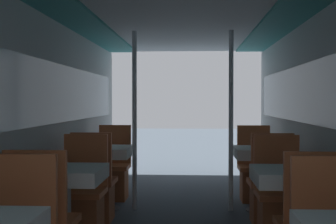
{
  "coord_description": "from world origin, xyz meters",
  "views": [
    {
      "loc": [
        0.12,
        -1.04,
        1.27
      ],
      "look_at": [
        -0.08,
        2.77,
        1.17
      ],
      "focal_mm": 50.0,
      "sensor_mm": 36.0,
      "label": 1
    }
  ],
  "objects_px": {
    "chair_left_near_2": "(95,194)",
    "dining_table_right_1": "(293,182)",
    "chair_left_far_1": "(82,206)",
    "chair_right_far_2": "(255,178)",
    "chair_right_near_2": "(269,196)",
    "chair_right_far_1": "(279,208)",
    "dining_table_left_2": "(105,156)",
    "dining_table_right_2": "(262,157)",
    "chair_left_far_2": "(113,177)",
    "support_pole_left_2": "(135,121)",
    "support_pole_right_2": "(231,121)",
    "dining_table_left_1": "(65,180)"
  },
  "relations": [
    {
      "from": "chair_left_near_2",
      "to": "dining_table_right_1",
      "type": "bearing_deg",
      "value": -31.5
    },
    {
      "from": "chair_left_far_1",
      "to": "chair_right_far_2",
      "type": "relative_size",
      "value": 1.0
    },
    {
      "from": "chair_right_near_2",
      "to": "chair_right_far_1",
      "type": "bearing_deg",
      "value": -90.0
    },
    {
      "from": "dining_table_left_2",
      "to": "chair_right_near_2",
      "type": "bearing_deg",
      "value": -17.21
    },
    {
      "from": "chair_right_far_2",
      "to": "chair_right_near_2",
      "type": "bearing_deg",
      "value": 90.0
    },
    {
      "from": "dining_table_right_2",
      "to": "chair_right_far_1",
      "type": "bearing_deg",
      "value": -90.0
    },
    {
      "from": "chair_left_far_2",
      "to": "support_pole_left_2",
      "type": "xyz_separation_m",
      "value": [
        0.35,
        -0.56,
        0.75
      ]
    },
    {
      "from": "dining_table_right_1",
      "to": "support_pole_right_2",
      "type": "relative_size",
      "value": 0.35
    },
    {
      "from": "dining_table_left_2",
      "to": "dining_table_left_1",
      "type": "bearing_deg",
      "value": -90.0
    },
    {
      "from": "dining_table_left_1",
      "to": "chair_right_far_1",
      "type": "xyz_separation_m",
      "value": [
        1.81,
        0.56,
        -0.34
      ]
    },
    {
      "from": "support_pole_left_2",
      "to": "dining_table_right_1",
      "type": "relative_size",
      "value": 2.85
    },
    {
      "from": "dining_table_left_2",
      "to": "chair_right_far_2",
      "type": "distance_m",
      "value": 1.92
    },
    {
      "from": "chair_right_far_2",
      "to": "support_pole_right_2",
      "type": "height_order",
      "value": "support_pole_right_2"
    },
    {
      "from": "chair_left_near_2",
      "to": "chair_left_far_2",
      "type": "bearing_deg",
      "value": 90.0
    },
    {
      "from": "dining_table_left_1",
      "to": "dining_table_right_1",
      "type": "height_order",
      "value": "same"
    },
    {
      "from": "dining_table_right_2",
      "to": "support_pole_right_2",
      "type": "xyz_separation_m",
      "value": [
        -0.35,
        0.0,
        0.41
      ]
    },
    {
      "from": "dining_table_right_2",
      "to": "chair_right_near_2",
      "type": "height_order",
      "value": "chair_right_near_2"
    },
    {
      "from": "chair_right_far_2",
      "to": "support_pole_right_2",
      "type": "distance_m",
      "value": 1.0
    },
    {
      "from": "dining_table_left_2",
      "to": "dining_table_right_1",
      "type": "xyz_separation_m",
      "value": [
        1.81,
        -1.67,
        0.0
      ]
    },
    {
      "from": "chair_left_near_2",
      "to": "dining_table_right_1",
      "type": "relative_size",
      "value": 1.3
    },
    {
      "from": "chair_left_far_1",
      "to": "chair_right_far_2",
      "type": "distance_m",
      "value": 2.46
    },
    {
      "from": "dining_table_left_1",
      "to": "support_pole_right_2",
      "type": "height_order",
      "value": "support_pole_right_2"
    },
    {
      "from": "dining_table_left_2",
      "to": "chair_right_near_2",
      "type": "distance_m",
      "value": 1.92
    },
    {
      "from": "chair_left_near_2",
      "to": "chair_left_far_2",
      "type": "xyz_separation_m",
      "value": [
        0.0,
        1.12,
        0.0
      ]
    },
    {
      "from": "dining_table_right_2",
      "to": "chair_left_near_2",
      "type": "bearing_deg",
      "value": -162.79
    },
    {
      "from": "chair_right_far_1",
      "to": "chair_right_near_2",
      "type": "relative_size",
      "value": 1.0
    },
    {
      "from": "support_pole_left_2",
      "to": "dining_table_left_2",
      "type": "bearing_deg",
      "value": 180.0
    },
    {
      "from": "dining_table_right_1",
      "to": "chair_right_far_1",
      "type": "relative_size",
      "value": 0.77
    },
    {
      "from": "chair_left_far_1",
      "to": "chair_right_far_1",
      "type": "relative_size",
      "value": 1.0
    },
    {
      "from": "chair_left_near_2",
      "to": "support_pole_right_2",
      "type": "xyz_separation_m",
      "value": [
        1.46,
        0.56,
        0.75
      ]
    },
    {
      "from": "chair_left_far_1",
      "to": "dining_table_right_1",
      "type": "bearing_deg",
      "value": 162.79
    },
    {
      "from": "chair_left_far_2",
      "to": "chair_left_far_1",
      "type": "bearing_deg",
      "value": 90.0
    },
    {
      "from": "dining_table_left_2",
      "to": "dining_table_right_2",
      "type": "bearing_deg",
      "value": 0.0
    },
    {
      "from": "dining_table_right_2",
      "to": "chair_right_far_2",
      "type": "distance_m",
      "value": 0.65
    },
    {
      "from": "dining_table_left_2",
      "to": "chair_left_near_2",
      "type": "height_order",
      "value": "chair_left_near_2"
    },
    {
      "from": "chair_left_far_1",
      "to": "chair_right_far_1",
      "type": "distance_m",
      "value": 1.81
    },
    {
      "from": "dining_table_left_2",
      "to": "chair_left_near_2",
      "type": "bearing_deg",
      "value": -90.0
    },
    {
      "from": "dining_table_right_2",
      "to": "dining_table_left_2",
      "type": "bearing_deg",
      "value": 180.0
    },
    {
      "from": "chair_right_near_2",
      "to": "chair_left_far_2",
      "type": "bearing_deg",
      "value": 148.22
    },
    {
      "from": "dining_table_left_1",
      "to": "chair_left_near_2",
      "type": "relative_size",
      "value": 0.77
    },
    {
      "from": "chair_left_far_2",
      "to": "chair_right_near_2",
      "type": "height_order",
      "value": "same"
    },
    {
      "from": "dining_table_left_1",
      "to": "dining_table_right_1",
      "type": "relative_size",
      "value": 1.0
    },
    {
      "from": "dining_table_right_2",
      "to": "chair_left_far_1",
      "type": "bearing_deg",
      "value": -148.5
    },
    {
      "from": "chair_left_far_1",
      "to": "dining_table_right_2",
      "type": "relative_size",
      "value": 1.3
    },
    {
      "from": "chair_left_far_2",
      "to": "chair_right_near_2",
      "type": "distance_m",
      "value": 2.13
    },
    {
      "from": "chair_left_far_1",
      "to": "dining_table_right_2",
      "type": "height_order",
      "value": "chair_left_far_1"
    },
    {
      "from": "dining_table_right_1",
      "to": "chair_right_near_2",
      "type": "height_order",
      "value": "chair_right_near_2"
    },
    {
      "from": "dining_table_right_2",
      "to": "support_pole_left_2",
      "type": "bearing_deg",
      "value": 180.0
    },
    {
      "from": "dining_table_left_2",
      "to": "chair_right_far_2",
      "type": "relative_size",
      "value": 0.77
    },
    {
      "from": "dining_table_left_1",
      "to": "chair_left_near_2",
      "type": "distance_m",
      "value": 1.16
    }
  ]
}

